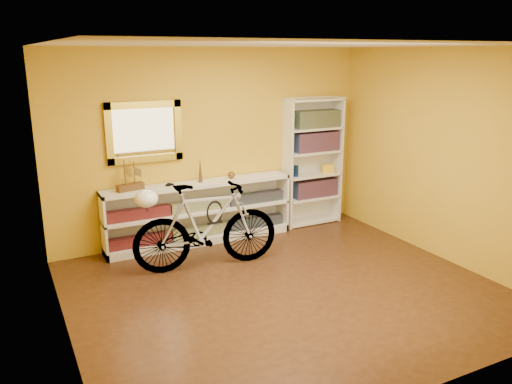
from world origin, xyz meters
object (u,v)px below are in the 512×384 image
console_unit (200,213)px  helmet (146,199)px  bicycle (206,226)px  bookcase (312,162)px

console_unit → helmet: size_ratio=9.67×
console_unit → bicycle: size_ratio=1.44×
helmet → console_unit: bearing=39.3°
bookcase → helmet: bearing=-164.1°
bicycle → bookcase: bearing=-59.9°
helmet → bicycle: bearing=-7.3°
console_unit → helmet: bearing=-140.7°
bookcase → bicycle: bookcase is taller
bookcase → helmet: (-2.73, -0.77, -0.02)m
console_unit → bookcase: size_ratio=1.37×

